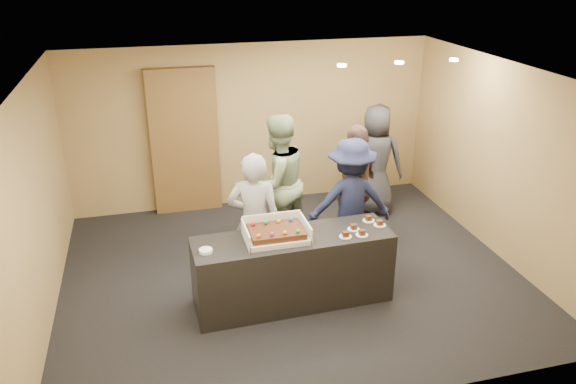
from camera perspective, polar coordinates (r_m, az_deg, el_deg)
The scene contains 17 objects.
room at distance 7.09m, azimuth 0.34°, elevation 1.15°, with size 6.04×6.00×2.70m.
serving_counter at distance 6.90m, azimuth 0.50°, elevation -7.88°, with size 2.40×0.70×0.90m, color black.
storage_cabinet at distance 9.21m, azimuth -10.46°, elevation 5.03°, with size 1.08×0.15×2.38m, color brown.
cake_box at distance 6.64m, azimuth -1.25°, elevation -4.31°, with size 0.74×0.51×0.22m.
sheet_cake at distance 6.59m, azimuth -1.20°, elevation -4.04°, with size 0.64×0.44×0.12m.
plate_stack at distance 6.41m, azimuth -8.36°, elevation -5.93°, with size 0.15×0.15×0.04m, color white.
slice_a at distance 6.70m, azimuth 5.87°, elevation -4.38°, with size 0.15×0.15×0.07m.
slice_b at distance 6.89m, azimuth 6.68°, elevation -3.62°, with size 0.15×0.15×0.07m.
slice_c at distance 6.76m, azimuth 7.52°, elevation -4.19°, with size 0.15×0.15×0.07m.
slice_d at distance 7.12m, azimuth 8.19°, elevation -2.74°, with size 0.15×0.15×0.07m.
slice_e at distance 7.03m, azimuth 9.31°, elevation -3.18°, with size 0.15×0.15×0.07m.
person_server_grey at distance 6.99m, azimuth -3.43°, elevation -3.13°, with size 0.67×0.44×1.84m, color gray.
person_sage_man at distance 7.95m, azimuth -1.10°, elevation 0.94°, with size 0.97×0.76×1.99m, color gray.
person_navy_man at distance 7.66m, azimuth 6.34°, elevation -0.99°, with size 1.15×0.66×1.78m, color #181D3A.
person_brown_extra at distance 8.06m, azimuth 6.95°, elevation 0.52°, with size 1.08×0.45×1.84m, color brown.
person_dark_suit at distance 9.19m, azimuth 8.86°, elevation 3.25°, with size 0.89×0.58×1.82m, color #2A2B30.
ceiling_spotlights at distance 7.71m, azimuth 11.23°, elevation 12.78°, with size 1.72×0.12×0.03m.
Camera 1 is at (-1.69, -6.34, 4.03)m, focal length 35.00 mm.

